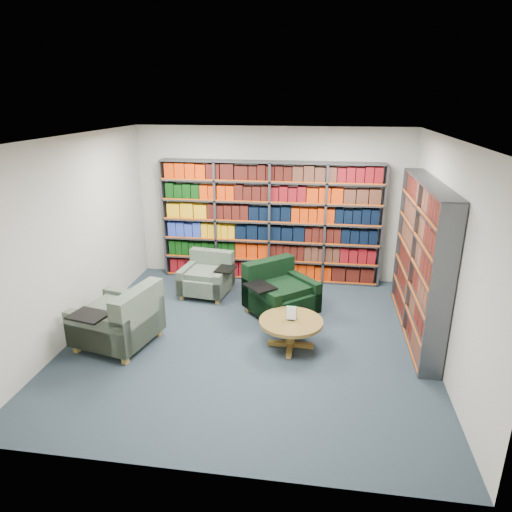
# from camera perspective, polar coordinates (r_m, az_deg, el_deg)

# --- Properties ---
(room_shell) EXTENTS (5.02, 5.02, 2.82)m
(room_shell) POSITION_cam_1_polar(r_m,az_deg,el_deg) (6.08, -0.83, 1.27)
(room_shell) COLOR #1C2731
(room_shell) RESTS_ON ground
(bookshelf_back) EXTENTS (4.00, 0.28, 2.20)m
(bookshelf_back) POSITION_cam_1_polar(r_m,az_deg,el_deg) (8.39, 1.76, 4.20)
(bookshelf_back) COLOR #47494F
(bookshelf_back) RESTS_ON ground
(bookshelf_right) EXTENTS (0.28, 2.50, 2.20)m
(bookshelf_right) POSITION_cam_1_polar(r_m,az_deg,el_deg) (6.81, 19.87, -0.57)
(bookshelf_right) COLOR #47494F
(bookshelf_right) RESTS_ON ground
(chair_teal_left) EXTENTS (0.98, 0.88, 0.72)m
(chair_teal_left) POSITION_cam_1_polar(r_m,az_deg,el_deg) (8.05, -6.02, -2.64)
(chair_teal_left) COLOR #0F273E
(chair_teal_left) RESTS_ON ground
(chair_green_right) EXTENTS (1.28, 1.28, 0.83)m
(chair_green_right) POSITION_cam_1_polar(r_m,az_deg,el_deg) (7.26, 2.72, -4.69)
(chair_green_right) COLOR black
(chair_green_right) RESTS_ON ground
(chair_teal_front) EXTENTS (1.14, 1.24, 0.87)m
(chair_teal_front) POSITION_cam_1_polar(r_m,az_deg,el_deg) (6.59, -16.37, -7.91)
(chair_teal_front) COLOR #0F273E
(chair_teal_front) RESTS_ON ground
(coffee_table) EXTENTS (0.87, 0.87, 0.61)m
(coffee_table) POSITION_cam_1_polar(r_m,az_deg,el_deg) (6.31, 4.38, -8.67)
(coffee_table) COLOR olive
(coffee_table) RESTS_ON ground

